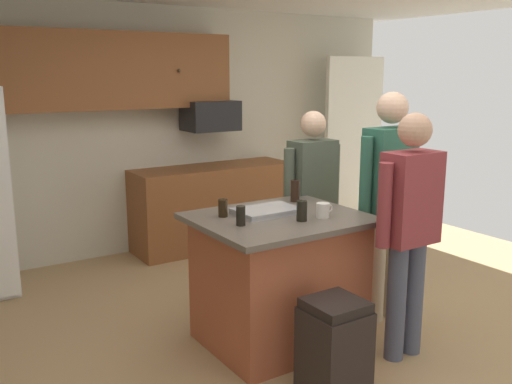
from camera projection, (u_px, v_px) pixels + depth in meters
name	position (u px, v px, depth m)	size (l,w,h in m)	color
floor	(306.00, 345.00, 4.02)	(7.04, 7.04, 0.00)	tan
back_wall	(148.00, 130.00, 6.05)	(6.40, 0.10, 2.60)	beige
french_door_window_panel	(353.00, 137.00, 7.14)	(0.90, 0.06, 2.00)	white
cabinet_run_upper	(115.00, 71.00, 5.54)	(2.40, 0.38, 0.75)	brown
cabinet_run_lower	(213.00, 206.00, 6.28)	(1.80, 0.63, 0.90)	brown
microwave_over_range	(210.00, 116.00, 6.09)	(0.56, 0.40, 0.32)	black
kitchen_island	(279.00, 279.00, 4.00)	(1.15, 0.97, 0.93)	#AD5638
person_host_foreground	(388.00, 191.00, 4.26)	(0.57, 0.23, 1.77)	tan
person_elder_center	(312.00, 193.00, 4.73)	(0.57, 0.22, 1.60)	#4C5166
person_guest_left	(410.00, 221.00, 3.69)	(0.57, 0.22, 1.66)	#4C5166
glass_stout_tall	(223.00, 208.00, 3.88)	(0.07, 0.07, 0.12)	black
glass_pilsner	(295.00, 191.00, 4.33)	(0.07, 0.07, 0.17)	black
tumbler_amber	(241.00, 216.00, 3.66)	(0.06, 0.06, 0.13)	black
mug_blue_stoneware	(323.00, 210.00, 3.86)	(0.13, 0.09, 0.10)	white
glass_dark_ale	(302.00, 211.00, 3.77)	(0.07, 0.07, 0.14)	black
serving_tray	(267.00, 211.00, 3.96)	(0.44, 0.30, 0.04)	#B7B7BC
trash_bin	(334.00, 349.00, 3.34)	(0.34, 0.34, 0.61)	black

